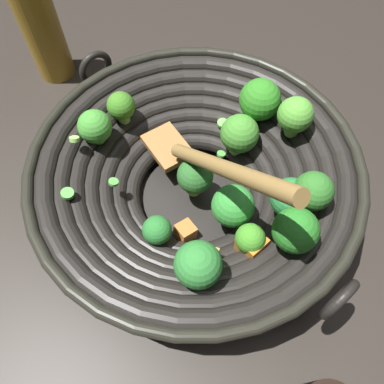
{
  "coord_description": "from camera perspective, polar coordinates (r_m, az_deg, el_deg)",
  "views": [
    {
      "loc": [
        -0.08,
        -0.25,
        0.48
      ],
      "look_at": [
        -0.01,
        -0.0,
        0.03
      ],
      "focal_mm": 35.15,
      "sensor_mm": 36.0,
      "label": 1
    }
  ],
  "objects": [
    {
      "name": "cooking_oil_bottle",
      "position": [
        0.69,
        -22.45,
        23.27
      ],
      "size": [
        0.06,
        0.06,
        0.26
      ],
      "color": "#AD7F23",
      "rests_on": "ground"
    },
    {
      "name": "ground_plane",
      "position": [
        0.55,
        0.43,
        -1.07
      ],
      "size": [
        4.0,
        4.0,
        0.0
      ],
      "primitive_type": "plane",
      "color": "#28231E"
    },
    {
      "name": "wok",
      "position": [
        0.49,
        0.89,
        2.56
      ],
      "size": [
        0.42,
        0.44,
        0.23
      ],
      "color": "black",
      "rests_on": "ground"
    }
  ]
}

